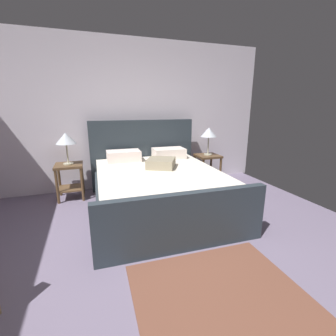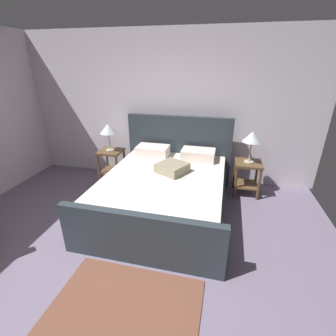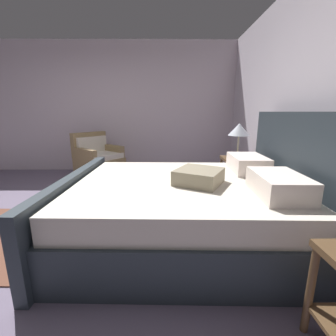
# 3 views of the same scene
# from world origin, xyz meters

# --- Properties ---
(ground_plane) EXTENTS (5.43, 5.89, 0.02)m
(ground_plane) POSITION_xyz_m (0.00, 0.00, -0.01)
(ground_plane) COLOR slate
(wall_back) EXTENTS (5.55, 0.12, 2.72)m
(wall_back) POSITION_xyz_m (0.00, 3.00, 1.36)
(wall_back) COLOR silver
(wall_back) RESTS_ON ground
(bed) EXTENTS (1.99, 2.35, 1.29)m
(bed) POSITION_xyz_m (0.24, 1.71, 0.35)
(bed) COLOR #293239
(bed) RESTS_ON ground
(nightstand_right) EXTENTS (0.44, 0.44, 0.60)m
(nightstand_right) POSITION_xyz_m (1.52, 2.51, 0.40)
(nightstand_right) COLOR brown
(nightstand_right) RESTS_ON ground
(table_lamp_right) EXTENTS (0.31, 0.31, 0.54)m
(table_lamp_right) POSITION_xyz_m (1.52, 2.51, 1.03)
(table_lamp_right) COLOR #B7B293
(table_lamp_right) RESTS_ON nightstand_right
(nightstand_left) EXTENTS (0.44, 0.44, 0.60)m
(nightstand_left) POSITION_xyz_m (-1.04, 2.58, 0.40)
(nightstand_left) COLOR brown
(nightstand_left) RESTS_ON ground
(table_lamp_left) EXTENTS (0.32, 0.32, 0.52)m
(table_lamp_left) POSITION_xyz_m (-1.04, 2.58, 1.02)
(table_lamp_left) COLOR #B7B293
(table_lamp_left) RESTS_ON nightstand_left
(area_rug) EXTENTS (1.46, 1.32, 0.01)m
(area_rug) POSITION_xyz_m (0.24, -0.20, 0.01)
(area_rug) COLOR brown
(area_rug) RESTS_ON ground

